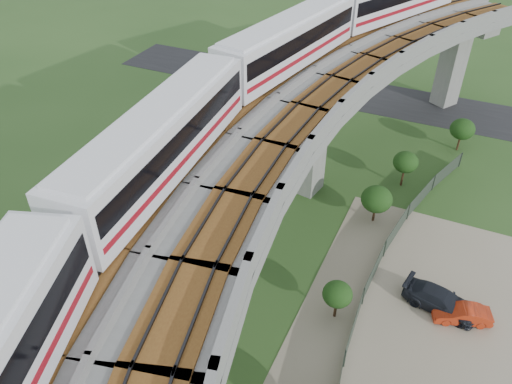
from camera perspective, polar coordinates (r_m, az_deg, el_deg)
ground at (r=35.32m, az=-1.45°, el=-8.35°), size 160.00×160.00×0.00m
dirt_lot at (r=32.29m, az=20.93°, el=-17.44°), size 18.00×26.00×0.04m
asphalt_road at (r=59.05m, az=11.56°, el=10.88°), size 60.00×8.00×0.03m
viaduct at (r=28.39m, az=5.27°, el=2.39°), size 19.58×73.98×11.40m
metro_train at (r=29.52m, az=0.61°, el=11.25°), size 11.56×61.30×3.64m
fence at (r=32.97m, az=14.34°, el=-12.17°), size 3.87×38.73×1.50m
tree_0 at (r=50.04m, az=22.52°, el=6.65°), size 2.25×2.25×3.19m
tree_1 at (r=43.14m, az=16.73°, el=3.28°), size 2.08×2.08×3.23m
tree_2 at (r=38.66m, az=13.62°, el=-0.80°), size 2.36×2.36×3.12m
tree_3 at (r=31.13m, az=9.29°, el=-11.46°), size 1.84×1.84×2.83m
car_red at (r=34.05m, az=22.49°, el=-12.76°), size 3.72×2.28×1.16m
car_dark at (r=34.20m, az=20.36°, el=-11.53°), size 4.99×2.76×1.37m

